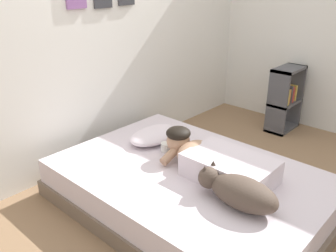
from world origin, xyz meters
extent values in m
plane|color=#8C6B4C|center=(0.00, 0.00, 0.00)|extent=(12.31, 12.31, 0.00)
cube|color=silver|center=(0.00, 1.42, 1.25)|extent=(4.15, 0.10, 2.50)
cube|color=silver|center=(2.13, 0.19, 1.25)|extent=(0.10, 5.74, 2.50)
cube|color=#726051|center=(-0.19, 0.18, 0.07)|extent=(1.45, 2.10, 0.13)
cube|color=silver|center=(-0.19, 0.18, 0.23)|extent=(1.41, 2.03, 0.20)
ellipsoid|color=silver|center=(0.01, 0.75, 0.39)|extent=(0.52, 0.32, 0.11)
cube|color=silver|center=(-0.09, -0.12, 0.42)|extent=(0.42, 0.64, 0.18)
ellipsoid|color=tan|center=(-0.09, 0.22, 0.44)|extent=(0.32, 0.20, 0.16)
sphere|color=tan|center=(-0.09, 0.38, 0.48)|extent=(0.19, 0.19, 0.19)
ellipsoid|color=black|center=(-0.09, 0.38, 0.55)|extent=(0.20, 0.20, 0.10)
cylinder|color=tan|center=(-0.19, 0.36, 0.41)|extent=(0.23, 0.07, 0.14)
cylinder|color=tan|center=(0.01, 0.36, 0.41)|extent=(0.23, 0.07, 0.14)
ellipsoid|color=#4C3D33|center=(-0.32, -0.37, 0.43)|extent=(0.26, 0.48, 0.20)
sphere|color=#4C3D33|center=(-0.34, -0.11, 0.45)|extent=(0.15, 0.15, 0.15)
cone|color=#3D3028|center=(-0.37, -0.09, 0.52)|extent=(0.05, 0.05, 0.05)
cone|color=#3D3028|center=(-0.27, -0.09, 0.52)|extent=(0.05, 0.05, 0.05)
cylinder|color=white|center=(-0.08, 0.53, 0.37)|extent=(0.09, 0.09, 0.07)
torus|color=white|center=(-0.02, 0.53, 0.37)|extent=(0.05, 0.01, 0.05)
cube|color=black|center=(-0.18, -0.10, 0.34)|extent=(0.07, 0.14, 0.01)
cube|color=#4C4C51|center=(1.57, 0.34, 0.38)|extent=(0.03, 0.24, 0.75)
cube|color=#4C4C51|center=(1.99, 0.34, 0.38)|extent=(0.03, 0.24, 0.75)
cube|color=#4C4C51|center=(1.78, 0.34, 0.01)|extent=(0.45, 0.24, 0.03)
cube|color=#4C4C51|center=(1.78, 0.34, 0.34)|extent=(0.45, 0.24, 0.03)
cube|color=#4C4C51|center=(1.78, 0.34, 0.73)|extent=(0.45, 0.24, 0.03)
cube|color=#3866A5|center=(1.60, 0.34, 0.45)|extent=(0.04, 0.19, 0.20)
cube|color=gold|center=(1.64, 0.34, 0.45)|extent=(0.03, 0.20, 0.19)
cube|color=#724C8C|center=(1.68, 0.34, 0.44)|extent=(0.03, 0.15, 0.17)
cube|color=#BF723F|center=(1.71, 0.34, 0.44)|extent=(0.02, 0.17, 0.17)
cube|color=#4C4C51|center=(1.74, 0.34, 0.45)|extent=(0.02, 0.18, 0.20)
cube|color=#B23833|center=(1.78, 0.34, 0.43)|extent=(0.03, 0.19, 0.15)
cube|color=#B23833|center=(1.82, 0.34, 0.44)|extent=(0.03, 0.15, 0.17)
cube|color=gold|center=(1.86, 0.34, 0.44)|extent=(0.04, 0.18, 0.18)
camera|label=1|loc=(-2.11, -1.34, 1.75)|focal=38.70mm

